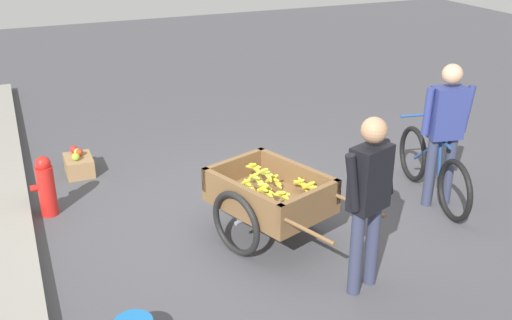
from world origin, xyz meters
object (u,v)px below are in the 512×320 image
(fire_hydrant, at_px, (46,186))
(vendor_person, at_px, (369,191))
(fruit_cart, at_px, (270,198))
(cyclist_person, at_px, (446,124))
(bicycle, at_px, (432,169))
(apple_crate, at_px, (79,164))

(fire_hydrant, bearing_deg, vendor_person, -135.89)
(fruit_cart, height_order, cyclist_person, cyclist_person)
(bicycle, distance_m, cyclist_person, 0.61)
(vendor_person, height_order, bicycle, vendor_person)
(vendor_person, xyz_separation_m, cyclist_person, (1.03, -1.60, 0.01))
(bicycle, height_order, fire_hydrant, bicycle)
(fire_hydrant, height_order, apple_crate, fire_hydrant)
(fruit_cart, bearing_deg, apple_crate, 33.61)
(cyclist_person, relative_size, fire_hydrant, 2.35)
(fire_hydrant, bearing_deg, cyclist_person, -109.56)
(bicycle, xyz_separation_m, cyclist_person, (-0.15, 0.03, 0.59))
(apple_crate, bearing_deg, fruit_cart, -146.39)
(fruit_cart, xyz_separation_m, bicycle, (0.10, -2.02, -0.09))
(vendor_person, distance_m, apple_crate, 3.96)
(fruit_cart, bearing_deg, fire_hydrant, 55.43)
(cyclist_person, bearing_deg, fruit_cart, 88.55)
(fruit_cart, relative_size, fire_hydrant, 2.70)
(cyclist_person, height_order, apple_crate, cyclist_person)
(vendor_person, xyz_separation_m, fire_hydrant, (2.43, 2.36, -0.59))
(vendor_person, xyz_separation_m, apple_crate, (3.38, 1.92, -0.80))
(cyclist_person, bearing_deg, vendor_person, 122.68)
(vendor_person, bearing_deg, cyclist_person, -57.32)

